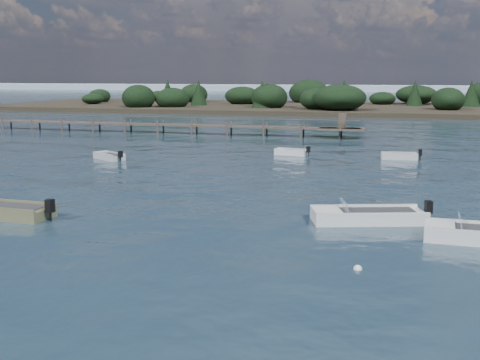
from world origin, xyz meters
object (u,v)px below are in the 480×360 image
(dinghy_mid_grey, at_px, (5,213))
(tender_far_white, at_px, (291,153))
(jetty, at_px, (128,124))
(tender_far_grey_b, at_px, (399,157))
(tender_far_grey, at_px, (109,157))
(dinghy_mid_white_a, at_px, (368,218))

(dinghy_mid_grey, bearing_deg, tender_far_white, 70.48)
(tender_far_white, relative_size, jetty, 0.05)
(tender_far_grey_b, height_order, jetty, jetty)
(dinghy_mid_grey, height_order, tender_far_white, dinghy_mid_grey)
(tender_far_grey_b, distance_m, tender_far_white, 9.10)
(tender_far_grey, xyz_separation_m, dinghy_mid_white_a, (21.98, -15.92, 0.02))
(tender_far_grey, xyz_separation_m, dinghy_mid_grey, (4.61, -19.66, 0.03))
(dinghy_mid_grey, relative_size, jetty, 0.08)
(tender_far_grey_b, bearing_deg, tender_far_grey, -164.24)
(dinghy_mid_grey, relative_size, tender_far_white, 1.67)
(tender_far_white, bearing_deg, dinghy_mid_white_a, -70.46)
(tender_far_grey_b, height_order, dinghy_mid_white_a, dinghy_mid_white_a)
(tender_far_grey, height_order, dinghy_mid_white_a, dinghy_mid_white_a)
(dinghy_mid_grey, bearing_deg, jetty, 108.16)
(tender_far_grey, bearing_deg, dinghy_mid_white_a, -35.91)
(dinghy_mid_white_a, relative_size, jetty, 0.09)
(tender_far_white, bearing_deg, dinghy_mid_grey, -109.52)
(jetty, bearing_deg, dinghy_mid_white_a, -50.70)
(tender_far_grey_b, distance_m, dinghy_mid_white_a, 22.45)
(dinghy_mid_grey, distance_m, tender_far_white, 27.96)
(tender_far_grey, height_order, dinghy_mid_grey, dinghy_mid_grey)
(dinghy_mid_grey, xyz_separation_m, dinghy_mid_white_a, (17.37, 3.74, -0.01))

